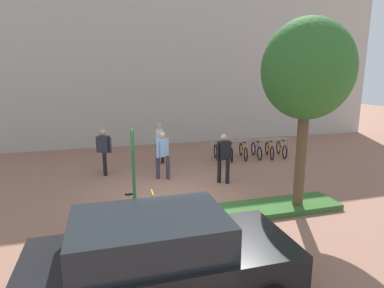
% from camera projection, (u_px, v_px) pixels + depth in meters
% --- Properties ---
extents(ground_plane, '(60.00, 60.00, 0.00)m').
position_uv_depth(ground_plane, '(175.00, 197.00, 9.86)').
color(ground_plane, '#936651').
extents(building_facade, '(28.00, 1.20, 10.00)m').
position_uv_depth(building_facade, '(137.00, 48.00, 16.54)').
color(building_facade, '#B2ADA3').
rests_on(building_facade, ground).
extents(planter_strip, '(7.00, 1.10, 0.16)m').
position_uv_depth(planter_strip, '(218.00, 215.00, 8.43)').
color(planter_strip, '#336028').
rests_on(planter_strip, ground).
extents(tree_sidewalk, '(2.33, 2.33, 5.09)m').
position_uv_depth(tree_sidewalk, '(307.00, 71.00, 8.13)').
color(tree_sidewalk, brown).
rests_on(tree_sidewalk, ground).
extents(parking_sign_post, '(0.08, 0.36, 2.45)m').
position_uv_depth(parking_sign_post, '(133.00, 165.00, 7.52)').
color(parking_sign_post, '#2D7238').
rests_on(parking_sign_post, ground).
extents(bike_at_sign, '(1.68, 0.42, 0.86)m').
position_uv_depth(bike_at_sign, '(137.00, 211.00, 7.98)').
color(bike_at_sign, black).
rests_on(bike_at_sign, ground).
extents(bike_rack_cluster, '(3.76, 1.66, 0.83)m').
position_uv_depth(bike_rack_cluster, '(250.00, 151.00, 14.33)').
color(bike_rack_cluster, '#99999E').
rests_on(bike_rack_cluster, ground).
extents(bollard_steel, '(0.16, 0.16, 0.90)m').
position_uv_depth(bollard_steel, '(220.00, 157.00, 12.87)').
color(bollard_steel, '#ADADB2').
rests_on(bollard_steel, ground).
extents(person_suited_dark, '(0.59, 0.35, 1.72)m').
position_uv_depth(person_suited_dark, '(224.00, 155.00, 10.93)').
color(person_suited_dark, black).
rests_on(person_suited_dark, ground).
extents(person_suited_navy, '(0.55, 0.51, 1.72)m').
position_uv_depth(person_suited_navy, '(104.00, 149.00, 11.90)').
color(person_suited_navy, black).
rests_on(person_suited_navy, ground).
extents(person_shirt_white, '(0.37, 0.58, 1.72)m').
position_uv_depth(person_shirt_white, '(160.00, 141.00, 13.31)').
color(person_shirt_white, black).
rests_on(person_shirt_white, ground).
extents(person_casual_tan, '(0.50, 0.44, 1.72)m').
position_uv_depth(person_casual_tan, '(163.00, 152.00, 11.35)').
color(person_casual_tan, '#383342').
rests_on(person_casual_tan, ground).
extents(car_black_suv, '(4.31, 2.04, 1.54)m').
position_uv_depth(car_black_suv, '(160.00, 260.00, 5.17)').
color(car_black_suv, black).
rests_on(car_black_suv, ground).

